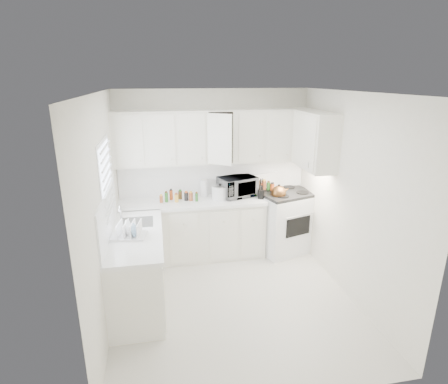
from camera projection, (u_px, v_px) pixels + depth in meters
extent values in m
plane|color=silver|center=(234.00, 299.00, 4.71)|extent=(3.20, 3.20, 0.00)
plane|color=white|center=(236.00, 93.00, 3.93)|extent=(3.20, 3.20, 0.00)
plane|color=white|center=(214.00, 172.00, 5.82)|extent=(3.00, 0.00, 3.00)
plane|color=white|center=(279.00, 273.00, 2.82)|extent=(3.00, 0.00, 3.00)
plane|color=white|center=(104.00, 214.00, 4.05)|extent=(0.00, 3.20, 3.20)
plane|color=white|center=(351.00, 198.00, 4.58)|extent=(0.00, 3.20, 3.20)
cube|color=white|center=(192.00, 202.00, 5.57)|extent=(2.24, 0.64, 0.05)
cube|color=white|center=(136.00, 235.00, 4.41)|extent=(0.64, 1.62, 0.05)
cube|color=white|center=(214.00, 177.00, 5.83)|extent=(2.98, 0.02, 0.55)
cube|color=white|center=(108.00, 214.00, 4.27)|extent=(0.02, 1.60, 0.55)
imported|color=gray|center=(237.00, 185.00, 5.72)|extent=(0.64, 0.48, 0.38)
cylinder|color=white|center=(204.00, 188.00, 5.73)|extent=(0.12, 0.12, 0.27)
cylinder|color=#9F4F2B|center=(161.00, 196.00, 5.59)|extent=(0.06, 0.06, 0.13)
cylinder|color=#296622|center=(166.00, 197.00, 5.51)|extent=(0.06, 0.06, 0.13)
cylinder|color=#C14919|center=(171.00, 195.00, 5.61)|extent=(0.06, 0.06, 0.13)
cylinder|color=yellow|center=(176.00, 197.00, 5.54)|extent=(0.06, 0.06, 0.13)
cylinder|color=#553A18|center=(181.00, 195.00, 5.64)|extent=(0.06, 0.06, 0.13)
cylinder|color=black|center=(186.00, 196.00, 5.57)|extent=(0.06, 0.06, 0.13)
cylinder|color=#9F4F2B|center=(190.00, 194.00, 5.66)|extent=(0.06, 0.06, 0.13)
cylinder|color=#296622|center=(196.00, 196.00, 5.59)|extent=(0.06, 0.06, 0.13)
cylinder|color=#C14919|center=(250.00, 188.00, 5.87)|extent=(0.06, 0.06, 0.19)
cylinder|color=yellow|center=(255.00, 189.00, 5.82)|extent=(0.06, 0.06, 0.19)
cylinder|color=#553A18|center=(257.00, 188.00, 5.89)|extent=(0.06, 0.06, 0.19)
cylinder|color=black|center=(261.00, 189.00, 5.84)|extent=(0.06, 0.06, 0.19)
cylinder|color=#9F4F2B|center=(264.00, 187.00, 5.91)|extent=(0.06, 0.06, 0.19)
cylinder|color=#296622|center=(268.00, 188.00, 5.86)|extent=(0.06, 0.06, 0.19)
cylinder|color=#C14919|center=(270.00, 187.00, 5.92)|extent=(0.06, 0.06, 0.19)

